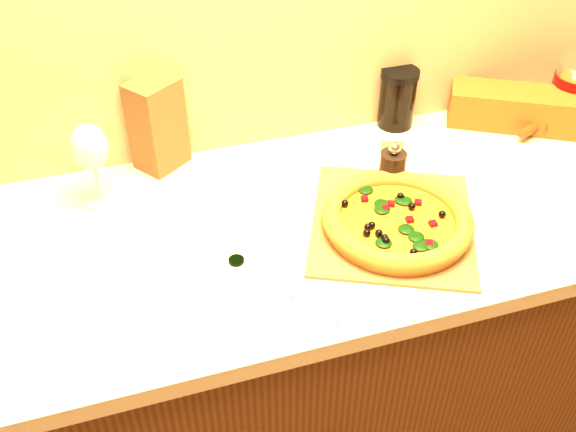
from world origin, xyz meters
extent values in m
cube|color=#4D2410|center=(0.00, 1.43, 0.43)|extent=(2.80, 0.65, 0.86)
cube|color=beige|center=(0.00, 1.43, 0.88)|extent=(2.84, 0.68, 0.04)
cube|color=brown|center=(0.17, 1.35, 0.90)|extent=(0.46, 0.48, 0.01)
cube|color=brown|center=(0.27, 1.57, 0.90)|extent=(0.11, 0.16, 0.01)
cylinder|color=#AF6A2B|center=(0.17, 1.33, 0.91)|extent=(0.30, 0.30, 0.01)
cylinder|color=orange|center=(0.17, 1.33, 0.93)|extent=(0.25, 0.25, 0.01)
torus|color=brown|center=(0.17, 1.33, 0.93)|extent=(0.32, 0.32, 0.04)
ellipsoid|color=black|center=(0.22, 1.36, 0.93)|extent=(0.03, 0.03, 0.01)
sphere|color=black|center=(0.13, 1.31, 0.94)|extent=(0.02, 0.02, 0.02)
cube|color=maroon|center=(0.19, 1.29, 0.93)|extent=(0.02, 0.02, 0.01)
cylinder|color=black|center=(-0.18, 1.34, 0.90)|extent=(0.04, 0.04, 0.01)
cylinder|color=black|center=(0.22, 1.49, 0.94)|extent=(0.06, 0.06, 0.08)
sphere|color=silver|center=(0.22, 1.49, 1.00)|extent=(0.03, 0.03, 0.03)
cylinder|color=#562B0E|center=(0.80, 1.62, 0.93)|extent=(0.28, 0.16, 0.06)
cylinder|color=#562B0E|center=(0.63, 1.56, 0.93)|extent=(0.07, 0.05, 0.02)
cylinder|color=silver|center=(0.80, 1.62, 0.98)|extent=(0.11, 0.11, 0.16)
cylinder|color=#8D0505|center=(0.80, 1.62, 0.99)|extent=(0.11, 0.11, 0.07)
cube|color=brown|center=(0.65, 1.63, 0.95)|extent=(0.36, 0.27, 0.10)
cylinder|color=silver|center=(-0.42, 1.62, 0.90)|extent=(0.07, 0.07, 0.00)
cylinder|color=silver|center=(-0.42, 1.62, 0.95)|extent=(0.01, 0.01, 0.09)
ellipsoid|color=silver|center=(-0.42, 1.62, 1.05)|extent=(0.08, 0.08, 0.10)
cube|color=brown|center=(-0.26, 1.73, 1.01)|extent=(0.14, 0.13, 0.22)
cylinder|color=black|center=(0.34, 1.73, 0.97)|extent=(0.09, 0.09, 0.14)
cylinder|color=black|center=(0.34, 1.73, 1.05)|extent=(0.10, 0.10, 0.02)
camera|label=1|loc=(-0.35, 0.42, 1.78)|focal=40.00mm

